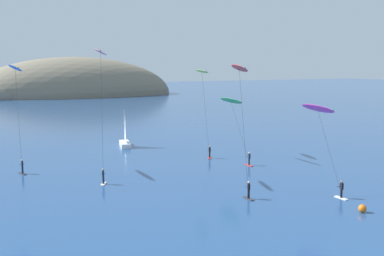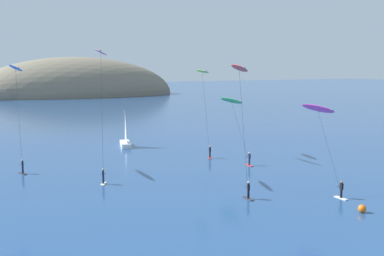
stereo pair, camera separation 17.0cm
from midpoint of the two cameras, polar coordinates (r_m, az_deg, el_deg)
headland_island at (r=199.69m, az=-16.45°, el=3.65°), size 133.81×40.68×31.06m
sailboat_near at (r=74.91m, az=-8.04°, el=-1.66°), size 2.55×5.95×5.70m
kitesurfer_lime at (r=67.32m, az=1.19°, el=5.89°), size 2.70×7.16×11.88m
kitesurfer_magenta at (r=49.76m, az=14.74°, el=1.59°), size 2.13×7.85×8.63m
kitesurfer_green at (r=63.34m, az=4.73°, el=2.71°), size 1.50×8.34×8.24m
kitesurfer_pink at (r=52.82m, az=-10.84°, el=7.57°), size 2.75×5.78×14.28m
kitesurfer_red at (r=47.93m, az=5.62°, el=5.83°), size 3.02×7.15×12.61m
kitesurfer_blue at (r=60.08m, az=-20.26°, el=6.00°), size 1.64×6.39×12.59m
marker_buoy at (r=43.99m, az=19.44°, el=-8.98°), size 0.70×0.70×0.70m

